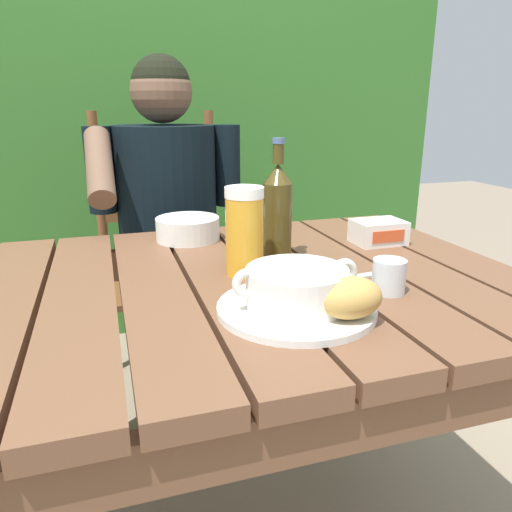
# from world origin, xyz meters

# --- Properties ---
(dining_table) EXTENTS (1.20, 0.84, 0.73)m
(dining_table) POSITION_xyz_m (0.00, 0.00, 0.63)
(dining_table) COLOR brown
(dining_table) RESTS_ON ground_plane
(hedge_backdrop) EXTENTS (2.85, 0.87, 2.11)m
(hedge_backdrop) POSITION_xyz_m (-0.03, 1.69, 1.01)
(hedge_backdrop) COLOR #326927
(hedge_backdrop) RESTS_ON ground_plane
(chair_near_diner) EXTENTS (0.46, 0.46, 1.04)m
(chair_near_diner) POSITION_xyz_m (-0.02, 0.86, 0.49)
(chair_near_diner) COLOR brown
(chair_near_diner) RESTS_ON ground_plane
(person_eating) EXTENTS (0.48, 0.47, 1.21)m
(person_eating) POSITION_xyz_m (-0.02, 0.66, 0.71)
(person_eating) COLOR black
(person_eating) RESTS_ON ground_plane
(serving_plate) EXTENTS (0.26, 0.26, 0.01)m
(serving_plate) POSITION_xyz_m (0.08, -0.19, 0.73)
(serving_plate) COLOR white
(serving_plate) RESTS_ON dining_table
(soup_bowl) EXTENTS (0.22, 0.17, 0.07)m
(soup_bowl) POSITION_xyz_m (0.08, -0.19, 0.77)
(soup_bowl) COLOR white
(soup_bowl) RESTS_ON serving_plate
(bread_roll) EXTENTS (0.11, 0.09, 0.06)m
(bread_roll) POSITION_xyz_m (0.14, -0.26, 0.77)
(bread_roll) COLOR tan
(bread_roll) RESTS_ON serving_plate
(beer_glass) EXTENTS (0.08, 0.08, 0.18)m
(beer_glass) POSITION_xyz_m (0.05, 0.02, 0.82)
(beer_glass) COLOR gold
(beer_glass) RESTS_ON dining_table
(beer_bottle) EXTENTS (0.06, 0.06, 0.26)m
(beer_bottle) POSITION_xyz_m (0.15, 0.09, 0.84)
(beer_bottle) COLOR #433814
(beer_bottle) RESTS_ON dining_table
(water_glass_small) EXTENTS (0.06, 0.06, 0.06)m
(water_glass_small) POSITION_xyz_m (0.27, -0.16, 0.76)
(water_glass_small) COLOR silver
(water_glass_small) RESTS_ON dining_table
(butter_tub) EXTENTS (0.12, 0.09, 0.06)m
(butter_tub) POSITION_xyz_m (0.43, 0.14, 0.76)
(butter_tub) COLOR white
(butter_tub) RESTS_ON dining_table
(table_knife) EXTENTS (0.15, 0.04, 0.01)m
(table_knife) POSITION_xyz_m (0.21, -0.09, 0.73)
(table_knife) COLOR silver
(table_knife) RESTS_ON dining_table
(diner_bowl) EXTENTS (0.16, 0.16, 0.06)m
(diner_bowl) POSITION_xyz_m (-0.02, 0.31, 0.76)
(diner_bowl) COLOR white
(diner_bowl) RESTS_ON dining_table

